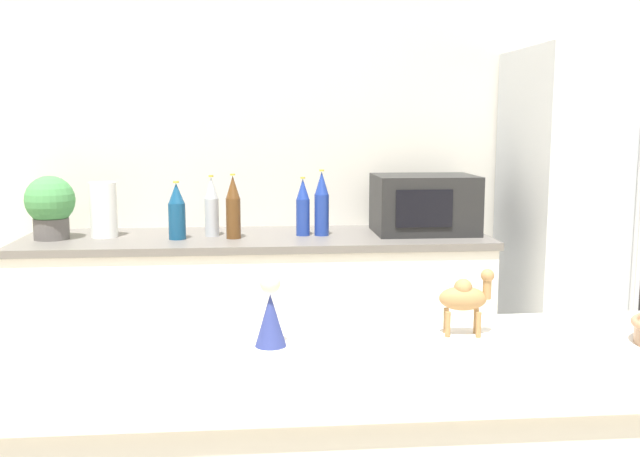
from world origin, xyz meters
TOP-DOWN VIEW (x-y plane):
  - wall_back at (0.00, 2.73)m, footprint 8.00×0.06m
  - back_counter at (-0.30, 2.40)m, footprint 2.19×0.63m
  - refrigerator at (1.39, 2.33)m, footprint 0.89×0.72m
  - potted_plant at (-1.24, 2.38)m, footprint 0.22×0.22m
  - paper_towel_roll at (-1.01, 2.42)m, footprint 0.12×0.12m
  - microwave at (0.51, 2.42)m, footprint 0.48×0.37m
  - back_bottle_0 at (-0.66, 2.33)m, footprint 0.08×0.08m
  - back_bottle_1 at (0.01, 2.38)m, footprint 0.07×0.07m
  - back_bottle_2 at (-0.51, 2.41)m, footprint 0.07×0.07m
  - back_bottle_3 at (-0.41, 2.33)m, footprint 0.07×0.07m
  - back_bottle_4 at (-0.08, 2.39)m, footprint 0.06×0.06m
  - camel_figurine at (0.17, 0.59)m, footprint 0.13×0.07m
  - wise_man_figurine_blue at (-0.27, 0.55)m, footprint 0.07×0.07m

SIDE VIEW (x-z plane):
  - back_counter at x=-0.30m, z-range 0.00..0.93m
  - refrigerator at x=1.39m, z-range 0.00..1.80m
  - wise_man_figurine_blue at x=-0.27m, z-range 0.97..1.13m
  - back_bottle_0 at x=-0.66m, z-range 0.92..1.19m
  - paper_towel_roll at x=-1.01m, z-range 0.93..1.19m
  - back_bottle_4 at x=-0.08m, z-range 0.92..1.20m
  - back_bottle_2 at x=-0.51m, z-range 0.92..1.21m
  - microwave at x=0.51m, z-range 0.93..1.21m
  - camel_figurine at x=0.17m, z-range 0.99..1.15m
  - back_bottle_3 at x=-0.41m, z-range 0.92..1.22m
  - back_bottle_1 at x=0.01m, z-range 0.92..1.24m
  - potted_plant at x=-1.24m, z-range 0.94..1.23m
  - wall_back at x=0.00m, z-range 0.00..2.55m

